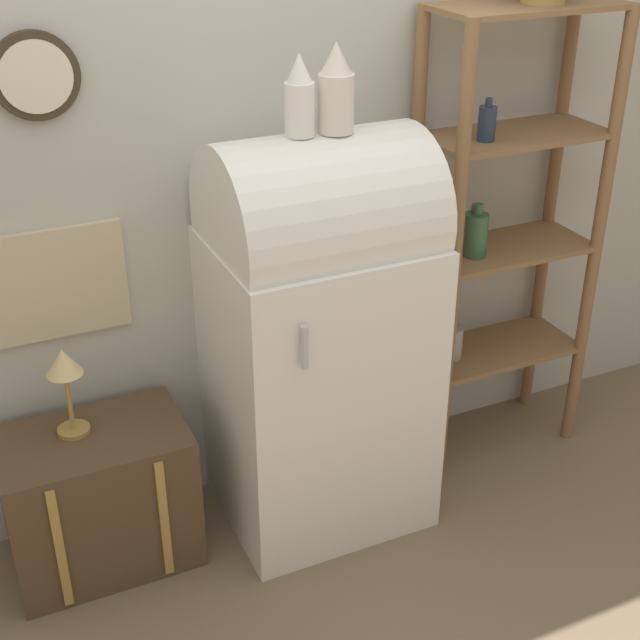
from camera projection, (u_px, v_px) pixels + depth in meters
The scene contains 8 objects.
ground_plane at pixel (347, 543), 3.30m from camera, with size 12.00×12.00×0.00m, color #7A664C.
wall_back at pixel (278, 147), 3.13m from camera, with size 7.00×0.09×2.70m.
refrigerator at pixel (319, 333), 3.14m from camera, with size 0.72×0.64×1.48m.
suitcase_trunk at pixel (99, 498), 3.12m from camera, with size 0.63×0.41×0.53m.
shelf_unit at pixel (503, 224), 3.42m from camera, with size 0.71×0.35×1.81m.
vase_left at pixel (300, 98), 2.73m from camera, with size 0.09×0.09×0.25m.
vase_center at pixel (336, 91), 2.76m from camera, with size 0.11×0.11×0.28m.
desk_lamp at pixel (65, 372), 2.91m from camera, with size 0.12×0.12×0.32m.
Camera 1 is at (-1.16, -2.25, 2.28)m, focal length 50.00 mm.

